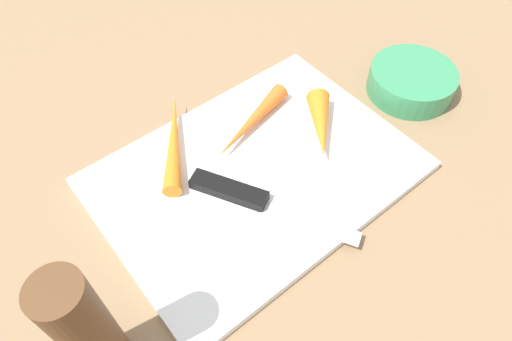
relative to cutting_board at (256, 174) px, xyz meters
name	(u,v)px	position (x,y,z in m)	size (l,w,h in m)	color
ground_plane	(256,177)	(0.00, 0.00, -0.01)	(1.40, 1.40, 0.00)	#8C6D4C
cutting_board	(256,174)	(0.00, 0.00, 0.00)	(0.36, 0.26, 0.01)	white
knife	(240,194)	(0.04, 0.02, 0.01)	(0.11, 0.18, 0.01)	#B7B7BC
carrot_medium	(251,122)	(-0.04, -0.06, 0.02)	(0.02, 0.02, 0.14)	orange
carrot_longest	(174,140)	(0.05, -0.09, 0.02)	(0.02, 0.02, 0.15)	orange
carrot_shortest	(321,126)	(-0.10, 0.01, 0.02)	(0.03, 0.03, 0.10)	orange
small_bowl	(411,81)	(-0.26, 0.02, 0.01)	(0.12, 0.12, 0.04)	#388C59
pepper_grinder	(89,332)	(0.23, 0.08, 0.08)	(0.04, 0.04, 0.16)	brown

